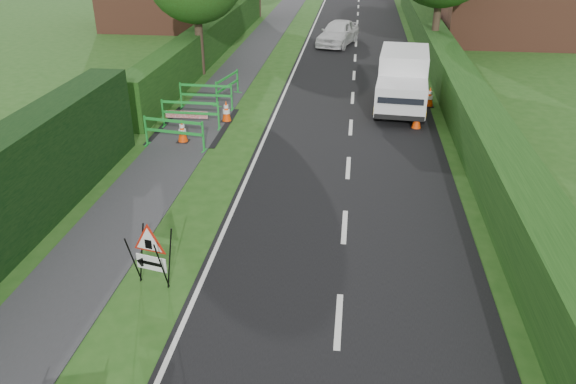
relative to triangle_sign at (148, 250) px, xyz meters
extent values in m
plane|color=#214E16|center=(1.32, -1.69, -0.84)|extent=(120.00, 120.00, 0.00)
cube|color=black|center=(3.82, 33.31, -0.83)|extent=(6.00, 90.00, 0.02)
cube|color=#2D2D30|center=(-1.68, 33.31, -0.83)|extent=(2.00, 90.00, 0.02)
cube|color=#14380F|center=(-3.68, 20.31, -0.84)|extent=(1.00, 24.00, 1.80)
cube|color=#14380F|center=(7.82, 14.31, -0.84)|extent=(1.20, 50.00, 1.50)
cylinder|color=#2D2116|center=(-3.28, 16.31, 0.48)|extent=(0.36, 0.36, 2.62)
cylinder|color=#2D2116|center=(7.72, 20.31, 0.65)|extent=(0.36, 0.36, 2.97)
cylinder|color=black|center=(-0.31, -0.07, -0.21)|extent=(0.11, 0.37, 1.20)
cylinder|color=black|center=(-0.24, 0.23, -0.21)|extent=(0.11, 0.37, 1.20)
cylinder|color=black|center=(0.32, -0.21, -0.21)|extent=(0.11, 0.37, 1.20)
cylinder|color=black|center=(0.39, 0.08, -0.21)|extent=(0.11, 0.37, 1.20)
cube|color=white|center=(0.04, -0.01, -0.30)|extent=(0.66, 0.17, 0.32)
cube|color=black|center=(0.03, -0.03, -0.30)|extent=(0.47, 0.12, 0.08)
cone|color=black|center=(-0.22, 0.03, -0.30)|extent=(0.19, 0.22, 0.19)
cube|color=black|center=(0.03, -0.03, 0.16)|extent=(0.15, 0.04, 0.19)
cube|color=silver|center=(5.73, 12.93, 0.39)|extent=(2.01, 3.00, 1.71)
cube|color=silver|center=(5.54, 10.77, 0.06)|extent=(1.92, 1.99, 1.05)
cube|color=black|center=(5.47, 9.89, 0.32)|extent=(1.57, 0.33, 0.48)
cube|color=#DDAB0B|center=(4.76, 12.18, -0.29)|extent=(0.38, 4.38, 0.21)
cube|color=#DDAB0B|center=(6.55, 12.03, -0.29)|extent=(0.38, 4.38, 0.21)
cube|color=black|center=(5.47, 9.90, -0.41)|extent=(1.74, 0.25, 0.18)
cylinder|color=black|center=(4.74, 10.79, -0.48)|extent=(0.27, 0.73, 0.71)
cylinder|color=black|center=(6.34, 10.66, -0.48)|extent=(0.27, 0.73, 0.71)
cylinder|color=black|center=(4.98, 13.65, -0.48)|extent=(0.27, 0.73, 0.71)
cylinder|color=black|center=(6.58, 13.51, -0.48)|extent=(0.27, 0.73, 0.71)
cube|color=black|center=(6.09, 9.99, -0.82)|extent=(0.38, 0.38, 0.04)
cone|color=#FF4308|center=(6.09, 9.99, -0.42)|extent=(0.32, 0.32, 0.75)
cylinder|color=white|center=(6.09, 9.99, -0.46)|extent=(0.25, 0.25, 0.14)
cylinder|color=white|center=(6.09, 9.99, -0.27)|extent=(0.17, 0.17, 0.10)
cube|color=black|center=(6.79, 12.60, -0.82)|extent=(0.38, 0.38, 0.04)
cone|color=#FF4308|center=(6.79, 12.60, -0.42)|extent=(0.32, 0.32, 0.75)
cylinder|color=white|center=(6.79, 12.60, -0.46)|extent=(0.25, 0.25, 0.14)
cylinder|color=white|center=(6.79, 12.60, -0.27)|extent=(0.17, 0.17, 0.10)
cube|color=black|center=(5.97, 14.82, -0.82)|extent=(0.38, 0.38, 0.04)
cone|color=#FF4308|center=(5.97, 14.82, -0.42)|extent=(0.32, 0.32, 0.75)
cylinder|color=white|center=(5.97, 14.82, -0.46)|extent=(0.25, 0.25, 0.14)
cylinder|color=white|center=(5.97, 14.82, -0.27)|extent=(0.17, 0.17, 0.10)
cube|color=black|center=(-1.65, 7.77, -0.82)|extent=(0.38, 0.38, 0.04)
cone|color=#FF4308|center=(-1.65, 7.77, -0.42)|extent=(0.32, 0.32, 0.75)
cylinder|color=white|center=(-1.65, 7.77, -0.46)|extent=(0.25, 0.25, 0.14)
cylinder|color=white|center=(-1.65, 7.77, -0.27)|extent=(0.17, 0.17, 0.10)
cube|color=black|center=(-0.66, 9.94, -0.82)|extent=(0.38, 0.38, 0.04)
cone|color=#FF4308|center=(-0.66, 9.94, -0.42)|extent=(0.32, 0.32, 0.75)
cylinder|color=white|center=(-0.66, 9.94, -0.46)|extent=(0.25, 0.25, 0.14)
cylinder|color=white|center=(-0.66, 9.94, -0.27)|extent=(0.17, 0.17, 0.10)
cube|color=#1A922D|center=(-2.73, 7.38, -0.34)|extent=(0.06, 0.06, 1.00)
cube|color=#1A922D|center=(-0.75, 7.06, -0.34)|extent=(0.06, 0.06, 1.00)
cube|color=#1A922D|center=(-1.74, 7.22, 0.08)|extent=(1.98, 0.36, 0.08)
cube|color=#1A922D|center=(-1.74, 7.22, -0.29)|extent=(1.98, 0.36, 0.08)
cube|color=#1A922D|center=(-2.73, 7.38, -0.82)|extent=(0.11, 0.36, 0.04)
cube|color=#1A922D|center=(-0.75, 7.06, -0.82)|extent=(0.11, 0.36, 0.04)
cube|color=#1A922D|center=(-2.74, 9.13, -0.34)|extent=(0.05, 0.05, 1.00)
cube|color=#1A922D|center=(-0.74, 9.09, -0.34)|extent=(0.05, 0.05, 1.00)
cube|color=#1A922D|center=(-1.74, 9.11, 0.08)|extent=(2.00, 0.09, 0.08)
cube|color=#1A922D|center=(-1.74, 9.11, -0.29)|extent=(2.00, 0.09, 0.08)
cube|color=#1A922D|center=(-2.74, 9.13, -0.82)|extent=(0.07, 0.35, 0.04)
cube|color=#1A922D|center=(-0.74, 9.09, -0.82)|extent=(0.07, 0.35, 0.04)
cube|color=#1A922D|center=(-2.73, 11.27, -0.34)|extent=(0.05, 0.05, 1.00)
cube|color=#1A922D|center=(-0.73, 11.22, -0.34)|extent=(0.05, 0.05, 1.00)
cube|color=#1A922D|center=(-1.73, 11.25, 0.08)|extent=(2.00, 0.10, 0.08)
cube|color=#1A922D|center=(-1.73, 11.25, -0.29)|extent=(2.00, 0.10, 0.08)
cube|color=#1A922D|center=(-2.73, 11.27, -0.82)|extent=(0.07, 0.35, 0.04)
cube|color=#1A922D|center=(-0.73, 11.22, -0.82)|extent=(0.07, 0.35, 0.04)
cube|color=#1A922D|center=(-1.39, 11.54, -0.34)|extent=(0.06, 0.06, 1.00)
cube|color=#1A922D|center=(-0.97, 13.49, -0.34)|extent=(0.06, 0.06, 1.00)
cube|color=#1A922D|center=(-1.18, 12.52, 0.08)|extent=(0.47, 1.97, 0.08)
cube|color=#1A922D|center=(-1.18, 12.52, -0.29)|extent=(0.47, 1.97, 0.08)
cube|color=#1A922D|center=(-1.39, 11.54, -0.82)|extent=(0.35, 0.13, 0.04)
cube|color=#1A922D|center=(-0.97, 13.49, -0.82)|extent=(0.35, 0.13, 0.04)
cube|color=red|center=(-1.92, 9.22, -0.84)|extent=(1.50, 0.07, 0.25)
imported|color=silver|center=(2.78, 23.42, -0.15)|extent=(2.59, 4.31, 1.37)
camera|label=1|loc=(3.88, -8.99, 6.00)|focal=35.00mm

